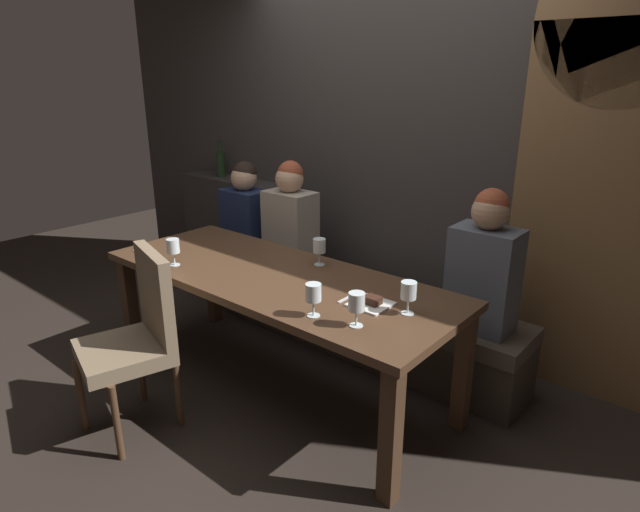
{
  "coord_description": "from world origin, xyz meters",
  "views": [
    {
      "loc": [
        2.03,
        -2.01,
        1.84
      ],
      "look_at": [
        0.18,
        0.19,
        0.84
      ],
      "focal_mm": 29.87,
      "sensor_mm": 36.0,
      "label": 1
    }
  ],
  "objects_px": {
    "diner_bearded": "(290,219)",
    "wine_bottle_dark_red": "(221,163)",
    "fork_on_table": "(348,297)",
    "wine_glass_center_back": "(357,303)",
    "dining_table": "(276,288)",
    "wine_glass_near_left": "(313,293)",
    "diner_far_end": "(485,265)",
    "wine_glass_far_left": "(409,292)",
    "dessert_plate": "(372,303)",
    "diner_redhead": "(246,212)",
    "banquette_bench": "(348,315)",
    "wine_glass_center_front": "(319,247)",
    "wine_glass_far_right": "(173,247)",
    "chair_near_side": "(138,331)"
  },
  "relations": [
    {
      "from": "wine_glass_center_front",
      "to": "fork_on_table",
      "type": "bearing_deg",
      "value": -33.31
    },
    {
      "from": "wine_glass_far_right",
      "to": "fork_on_table",
      "type": "height_order",
      "value": "wine_glass_far_right"
    },
    {
      "from": "chair_near_side",
      "to": "wine_glass_center_front",
      "type": "height_order",
      "value": "chair_near_side"
    },
    {
      "from": "banquette_bench",
      "to": "diner_bearded",
      "type": "height_order",
      "value": "diner_bearded"
    },
    {
      "from": "banquette_bench",
      "to": "diner_redhead",
      "type": "distance_m",
      "value": 1.15
    },
    {
      "from": "wine_glass_far_left",
      "to": "dessert_plate",
      "type": "bearing_deg",
      "value": -171.05
    },
    {
      "from": "wine_glass_center_front",
      "to": "wine_glass_far_left",
      "type": "distance_m",
      "value": 0.8
    },
    {
      "from": "wine_glass_far_left",
      "to": "dining_table",
      "type": "bearing_deg",
      "value": -177.82
    },
    {
      "from": "dining_table",
      "to": "wine_glass_near_left",
      "type": "height_order",
      "value": "wine_glass_near_left"
    },
    {
      "from": "dessert_plate",
      "to": "wine_glass_center_back",
      "type": "bearing_deg",
      "value": -71.89
    },
    {
      "from": "wine_glass_center_front",
      "to": "chair_near_side",
      "type": "bearing_deg",
      "value": -111.3
    },
    {
      "from": "dining_table",
      "to": "wine_glass_center_front",
      "type": "relative_size",
      "value": 13.41
    },
    {
      "from": "wine_glass_center_back",
      "to": "fork_on_table",
      "type": "relative_size",
      "value": 0.96
    },
    {
      "from": "dining_table",
      "to": "banquette_bench",
      "type": "xyz_separation_m",
      "value": [
        0.0,
        0.7,
        -0.42
      ]
    },
    {
      "from": "diner_bearded",
      "to": "dessert_plate",
      "type": "xyz_separation_m",
      "value": [
        1.2,
        -0.69,
        -0.08
      ]
    },
    {
      "from": "diner_redhead",
      "to": "wine_glass_far_right",
      "type": "height_order",
      "value": "diner_redhead"
    },
    {
      "from": "diner_bearded",
      "to": "fork_on_table",
      "type": "height_order",
      "value": "diner_bearded"
    },
    {
      "from": "chair_near_side",
      "to": "wine_glass_far_left",
      "type": "height_order",
      "value": "chair_near_side"
    },
    {
      "from": "diner_bearded",
      "to": "fork_on_table",
      "type": "distance_m",
      "value": 1.26
    },
    {
      "from": "wine_glass_far_left",
      "to": "wine_glass_near_left",
      "type": "height_order",
      "value": "same"
    },
    {
      "from": "wine_glass_center_back",
      "to": "dining_table",
      "type": "bearing_deg",
      "value": 162.76
    },
    {
      "from": "diner_bearded",
      "to": "wine_glass_near_left",
      "type": "xyz_separation_m",
      "value": [
        1.05,
        -0.97,
        0.03
      ]
    },
    {
      "from": "banquette_bench",
      "to": "dessert_plate",
      "type": "height_order",
      "value": "dessert_plate"
    },
    {
      "from": "diner_redhead",
      "to": "dessert_plate",
      "type": "relative_size",
      "value": 3.96
    },
    {
      "from": "diner_bearded",
      "to": "wine_glass_center_back",
      "type": "height_order",
      "value": "diner_bearded"
    },
    {
      "from": "diner_far_end",
      "to": "wine_glass_near_left",
      "type": "xyz_separation_m",
      "value": [
        -0.42,
        -0.96,
        0.02
      ]
    },
    {
      "from": "diner_bearded",
      "to": "wine_glass_far_left",
      "type": "distance_m",
      "value": 1.53
    },
    {
      "from": "wine_glass_far_left",
      "to": "wine_glass_center_back",
      "type": "bearing_deg",
      "value": -112.8
    },
    {
      "from": "diner_far_end",
      "to": "dessert_plate",
      "type": "xyz_separation_m",
      "value": [
        -0.28,
        -0.68,
        -0.08
      ]
    },
    {
      "from": "wine_glass_center_back",
      "to": "dessert_plate",
      "type": "xyz_separation_m",
      "value": [
        -0.08,
        0.23,
        -0.1
      ]
    },
    {
      "from": "diner_redhead",
      "to": "wine_glass_far_right",
      "type": "distance_m",
      "value": 1.06
    },
    {
      "from": "banquette_bench",
      "to": "diner_far_end",
      "type": "relative_size",
      "value": 3.09
    },
    {
      "from": "diner_bearded",
      "to": "wine_bottle_dark_red",
      "type": "distance_m",
      "value": 1.24
    },
    {
      "from": "diner_far_end",
      "to": "wine_glass_far_left",
      "type": "distance_m",
      "value": 0.65
    },
    {
      "from": "diner_far_end",
      "to": "dessert_plate",
      "type": "height_order",
      "value": "diner_far_end"
    },
    {
      "from": "wine_glass_near_left",
      "to": "dessert_plate",
      "type": "distance_m",
      "value": 0.33
    },
    {
      "from": "diner_redhead",
      "to": "wine_glass_center_back",
      "type": "xyz_separation_m",
      "value": [
        1.74,
        -0.91,
        0.05
      ]
    },
    {
      "from": "wine_bottle_dark_red",
      "to": "wine_glass_center_front",
      "type": "relative_size",
      "value": 1.99
    },
    {
      "from": "fork_on_table",
      "to": "diner_far_end",
      "type": "bearing_deg",
      "value": 56.76
    },
    {
      "from": "wine_glass_far_left",
      "to": "wine_glass_far_right",
      "type": "relative_size",
      "value": 1.0
    },
    {
      "from": "diner_far_end",
      "to": "dessert_plate",
      "type": "distance_m",
      "value": 0.74
    },
    {
      "from": "diner_far_end",
      "to": "diner_bearded",
      "type": "bearing_deg",
      "value": 179.61
    },
    {
      "from": "diner_redhead",
      "to": "diner_far_end",
      "type": "distance_m",
      "value": 1.95
    },
    {
      "from": "diner_far_end",
      "to": "wine_bottle_dark_red",
      "type": "relative_size",
      "value": 2.48
    },
    {
      "from": "wine_bottle_dark_red",
      "to": "wine_glass_far_left",
      "type": "bearing_deg",
      "value": -21.49
    },
    {
      "from": "wine_glass_near_left",
      "to": "fork_on_table",
      "type": "distance_m",
      "value": 0.3
    },
    {
      "from": "fork_on_table",
      "to": "wine_bottle_dark_red",
      "type": "bearing_deg",
      "value": 153.74
    },
    {
      "from": "diner_far_end",
      "to": "wine_glass_center_back",
      "type": "distance_m",
      "value": 0.93
    },
    {
      "from": "wine_glass_center_back",
      "to": "wine_glass_far_right",
      "type": "relative_size",
      "value": 1.0
    },
    {
      "from": "wine_glass_near_left",
      "to": "chair_near_side",
      "type": "bearing_deg",
      "value": -151.67
    }
  ]
}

